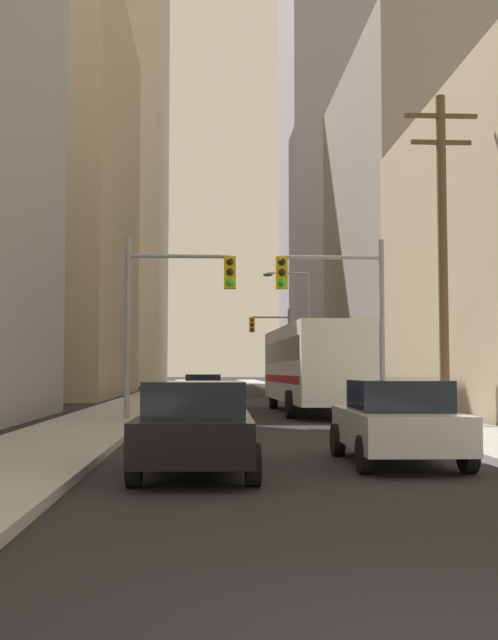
{
  "coord_description": "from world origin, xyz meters",
  "views": [
    {
      "loc": [
        -1.59,
        -4.1,
        1.7
      ],
      "look_at": [
        0.0,
        25.45,
        3.6
      ],
      "focal_mm": 44.16,
      "sensor_mm": 36.0,
      "label": 1
    }
  ],
  "objects": [
    {
      "name": "sidewalk_left",
      "position": [
        -5.02,
        50.0,
        0.07
      ],
      "size": [
        2.97,
        160.0,
        0.15
      ],
      "primitive_type": "cube",
      "color": "#9E9E99",
      "rests_on": "ground"
    },
    {
      "name": "sidewalk_right",
      "position": [
        5.02,
        50.0,
        0.07
      ],
      "size": [
        2.97,
        160.0,
        0.15
      ],
      "primitive_type": "cube",
      "color": "#9E9E99",
      "rests_on": "ground"
    },
    {
      "name": "city_bus",
      "position": [
        2.56,
        26.96,
        1.93
      ],
      "size": [
        2.83,
        11.57,
        3.4
      ],
      "color": "silver",
      "rests_on": "ground"
    },
    {
      "name": "sedan_black",
      "position": [
        -1.77,
        8.8,
        0.77
      ],
      "size": [
        1.95,
        4.23,
        1.52
      ],
      "color": "black",
      "rests_on": "ground"
    },
    {
      "name": "sedan_silver",
      "position": [
        1.87,
        10.1,
        0.77
      ],
      "size": [
        1.95,
        4.25,
        1.52
      ],
      "color": "#B7BABF",
      "rests_on": "ground"
    },
    {
      "name": "sedan_navy",
      "position": [
        -1.76,
        32.4,
        0.77
      ],
      "size": [
        1.95,
        4.21,
        1.52
      ],
      "color": "#141E4C",
      "rests_on": "ground"
    },
    {
      "name": "traffic_signal_near_left",
      "position": [
        -2.63,
        21.28,
        4.03
      ],
      "size": [
        3.57,
        0.44,
        6.0
      ],
      "color": "gray",
      "rests_on": "ground"
    },
    {
      "name": "traffic_signal_near_right",
      "position": [
        2.63,
        21.28,
        4.03
      ],
      "size": [
        3.58,
        0.44,
        6.0
      ],
      "color": "gray",
      "rests_on": "ground"
    },
    {
      "name": "traffic_signal_far_right",
      "position": [
        2.95,
        50.36,
        4.0
      ],
      "size": [
        2.87,
        0.44,
        6.0
      ],
      "color": "gray",
      "rests_on": "ground"
    },
    {
      "name": "utility_pole_right",
      "position": [
        5.32,
        18.43,
        5.2
      ],
      "size": [
        2.2,
        0.28,
        9.84
      ],
      "color": "brown",
      "rests_on": "ground"
    },
    {
      "name": "street_lamp_right",
      "position": [
        3.8,
        40.77,
        4.57
      ],
      "size": [
        2.69,
        0.32,
        7.5
      ],
      "color": "gray",
      "rests_on": "ground"
    },
    {
      "name": "building_left_far_tower",
      "position": [
        -16.52,
        90.82,
        27.65
      ],
      "size": [
        19.29,
        23.42,
        55.3
      ],
      "primitive_type": "cube",
      "color": "#B7A893",
      "rests_on": "ground"
    },
    {
      "name": "building_right_far_highrise",
      "position": [
        18.53,
        88.5,
        28.08
      ],
      "size": [
        21.42,
        18.64,
        56.16
      ],
      "primitive_type": "cube",
      "color": "#93939E",
      "rests_on": "ground"
    }
  ]
}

